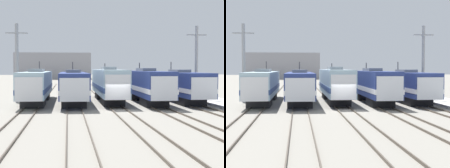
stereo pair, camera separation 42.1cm
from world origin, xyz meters
The scene contains 14 objects.
ground_plane centered at (0.00, 0.00, 0.00)m, with size 400.00×400.00×0.00m, color gray.
rail_pair_far_left centered at (-8.59, 0.00, 0.07)m, with size 1.50×120.00×0.15m.
rail_pair_center_left centered at (-4.30, 0.00, 0.07)m, with size 1.51×120.00×0.15m.
rail_pair_center centered at (0.00, 0.00, 0.07)m, with size 1.51×120.00×0.15m.
rail_pair_center_right centered at (4.30, 0.00, 0.07)m, with size 1.51×120.00×0.15m.
rail_pair_far_right centered at (8.59, 0.00, 0.07)m, with size 1.50×120.00×0.15m.
locomotive_far_left centered at (-8.59, 8.54, 2.08)m, with size 2.87×18.83×4.99m.
locomotive_center_left centered at (-4.30, 8.12, 2.04)m, with size 3.09×19.08×4.92m.
locomotive_center centered at (0.00, 8.97, 2.20)m, with size 2.79×18.25×4.75m.
locomotive_center_right centered at (4.30, 7.22, 2.12)m, with size 2.90×17.62×4.80m.
locomotive_far_right centered at (8.59, 7.64, 2.04)m, with size 2.98×16.97×4.94m.
catenary_tower_left centered at (-10.86, 8.79, 4.82)m, with size 2.54×0.40×9.34m.
catenary_tower_right centered at (10.96, 8.79, 4.82)m, with size 2.54×0.40×9.34m.
depot_building centered at (-10.43, 109.05, 4.92)m, with size 28.04×14.26×9.84m.
Camera 2 is at (-4.49, -36.20, 4.09)m, focal length 60.00 mm.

